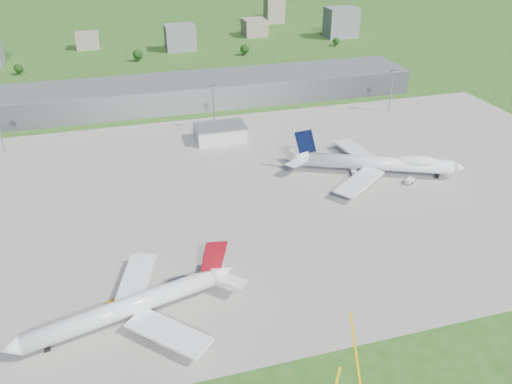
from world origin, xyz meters
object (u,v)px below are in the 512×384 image
object	(u,v)px
airliner_blue_quad	(379,163)
van_white_far	(409,181)
airliner_red_twin	(133,306)
tug_yellow	(112,304)

from	to	relation	value
airliner_blue_quad	van_white_far	size ratio (longest dim) A/B	14.55
airliner_red_twin	tug_yellow	bearing A→B (deg)	-64.04
airliner_red_twin	tug_yellow	distance (m)	10.44
airliner_blue_quad	tug_yellow	distance (m)	136.45
airliner_red_twin	tug_yellow	size ratio (longest dim) A/B	15.25
van_white_far	airliner_red_twin	bearing A→B (deg)	173.40
airliner_red_twin	airliner_blue_quad	world-z (taller)	airliner_blue_quad
airliner_blue_quad	van_white_far	bearing A→B (deg)	-28.94
van_white_far	tug_yellow	bearing A→B (deg)	169.65
tug_yellow	van_white_far	world-z (taller)	van_white_far
airliner_red_twin	van_white_far	xyz separation A→B (m)	(126.10, 53.99, -3.87)
airliner_red_twin	tug_yellow	xyz separation A→B (m)	(-6.19, 7.33, -4.12)
tug_yellow	airliner_blue_quad	bearing A→B (deg)	0.37
airliner_red_twin	van_white_far	bearing A→B (deg)	-171.02
airliner_red_twin	airliner_blue_quad	bearing A→B (deg)	-164.69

